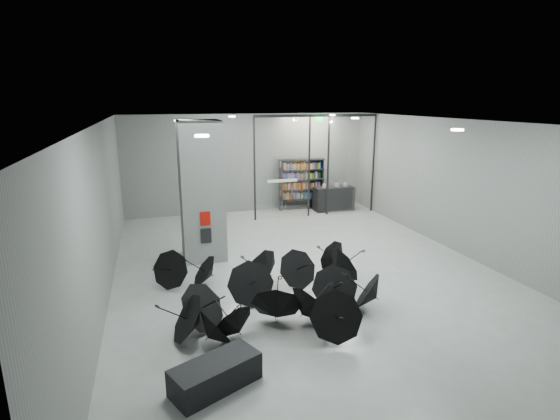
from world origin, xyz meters
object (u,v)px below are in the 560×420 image
object	(u,v)px
column	(202,191)
shop_counter	(334,198)
bench	(216,374)
bookshelf	(301,184)
umbrella_cluster	(273,296)

from	to	relation	value
column	shop_counter	distance (m)	7.37
shop_counter	column	bearing A→B (deg)	-145.72
column	bench	world-z (taller)	column
bookshelf	shop_counter	xyz separation A→B (m)	(1.22, -0.65, -0.57)
bookshelf	umbrella_cluster	size ratio (longest dim) A/B	0.39
column	umbrella_cluster	bearing A→B (deg)	-74.30
bench	shop_counter	distance (m)	12.11
column	bookshelf	xyz separation A→B (m)	(4.73, 4.75, -0.94)
bench	umbrella_cluster	world-z (taller)	umbrella_cluster
shop_counter	umbrella_cluster	distance (m)	9.26
bookshelf	umbrella_cluster	bearing A→B (deg)	-105.96
column	umbrella_cluster	xyz separation A→B (m)	(1.06, -3.77, -1.68)
bench	umbrella_cluster	distance (m)	2.86
bench	shop_counter	bearing A→B (deg)	32.56
column	shop_counter	size ratio (longest dim) A/B	2.41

